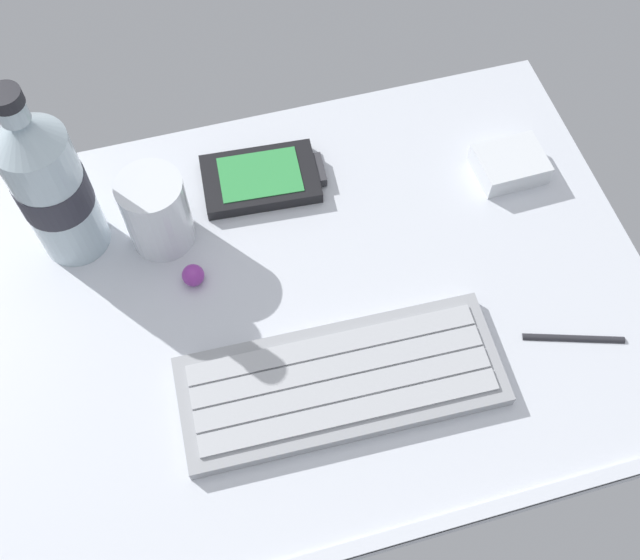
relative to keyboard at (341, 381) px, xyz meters
The scene contains 8 objects.
ground_plane 9.32cm from the keyboard, 86.09° to the left, with size 64.00×48.00×2.80cm.
keyboard is the anchor object (origin of this frame).
handheld_device 24.14cm from the keyboard, 94.01° to the left, with size 13.17×8.44×1.50cm.
juice_cup 24.08cm from the keyboard, 122.39° to the left, with size 6.40×6.40×8.50cm.
water_bottle 31.74cm from the keyboard, 133.95° to the left, with size 6.73×6.73×20.80cm.
charger_block 30.35cm from the keyboard, 37.87° to the left, with size 7.00×5.60×2.40cm, color silver.
trackball_mouse 17.80cm from the keyboard, 127.33° to the left, with size 2.20×2.20×2.20cm, color purple.
stylus_pen 22.37cm from the keyboard, ahead, with size 0.70×0.70×9.50cm, color #26262B.
Camera 1 is at (-9.14, -33.36, 63.59)cm, focal length 41.98 mm.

